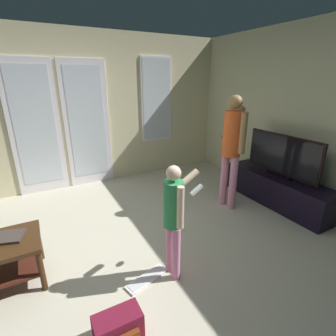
{
  "coord_description": "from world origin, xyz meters",
  "views": [
    {
      "loc": [
        -0.56,
        -2.12,
        1.82
      ],
      "look_at": [
        0.71,
        0.2,
        0.86
      ],
      "focal_mm": 26.82,
      "sensor_mm": 36.0,
      "label": 1
    }
  ],
  "objects_px": {
    "flat_screen_tv": "(282,156)",
    "laptop_closed": "(2,238)",
    "person_adult": "(232,143)",
    "backpack": "(118,328)",
    "person_child": "(174,213)",
    "loose_keyboard": "(147,279)",
    "tv_stand": "(277,190)"
  },
  "relations": [
    {
      "from": "person_adult",
      "to": "person_child",
      "type": "xyz_separation_m",
      "value": [
        -1.41,
        -0.84,
        -0.29
      ]
    },
    {
      "from": "tv_stand",
      "to": "loose_keyboard",
      "type": "relative_size",
      "value": 3.63
    },
    {
      "from": "flat_screen_tv",
      "to": "laptop_closed",
      "type": "distance_m",
      "value": 3.52
    },
    {
      "from": "person_child",
      "to": "person_adult",
      "type": "bearing_deg",
      "value": 30.83
    },
    {
      "from": "person_child",
      "to": "laptop_closed",
      "type": "bearing_deg",
      "value": 153.96
    },
    {
      "from": "tv_stand",
      "to": "person_child",
      "type": "bearing_deg",
      "value": -165.77
    },
    {
      "from": "laptop_closed",
      "to": "flat_screen_tv",
      "type": "bearing_deg",
      "value": 14.32
    },
    {
      "from": "tv_stand",
      "to": "backpack",
      "type": "bearing_deg",
      "value": -161.84
    },
    {
      "from": "laptop_closed",
      "to": "tv_stand",
      "type": "bearing_deg",
      "value": 14.26
    },
    {
      "from": "loose_keyboard",
      "to": "person_adult",
      "type": "bearing_deg",
      "value": 25.26
    },
    {
      "from": "tv_stand",
      "to": "flat_screen_tv",
      "type": "xyz_separation_m",
      "value": [
        -0.0,
        0.0,
        0.54
      ]
    },
    {
      "from": "laptop_closed",
      "to": "person_adult",
      "type": "bearing_deg",
      "value": 19.89
    },
    {
      "from": "loose_keyboard",
      "to": "backpack",
      "type": "bearing_deg",
      "value": -133.93
    },
    {
      "from": "person_child",
      "to": "loose_keyboard",
      "type": "xyz_separation_m",
      "value": [
        -0.27,
        0.05,
        -0.67
      ]
    },
    {
      "from": "flat_screen_tv",
      "to": "laptop_closed",
      "type": "xyz_separation_m",
      "value": [
        -3.5,
        0.15,
        -0.3
      ]
    },
    {
      "from": "person_adult",
      "to": "loose_keyboard",
      "type": "relative_size",
      "value": 3.52
    },
    {
      "from": "loose_keyboard",
      "to": "laptop_closed",
      "type": "bearing_deg",
      "value": 150.7
    },
    {
      "from": "tv_stand",
      "to": "person_child",
      "type": "xyz_separation_m",
      "value": [
        -2.11,
        -0.53,
        0.46
      ]
    },
    {
      "from": "person_adult",
      "to": "laptop_closed",
      "type": "xyz_separation_m",
      "value": [
        -2.8,
        -0.16,
        -0.51
      ]
    },
    {
      "from": "person_adult",
      "to": "loose_keyboard",
      "type": "distance_m",
      "value": 2.08
    },
    {
      "from": "person_child",
      "to": "tv_stand",
      "type": "bearing_deg",
      "value": 14.23
    },
    {
      "from": "tv_stand",
      "to": "backpack",
      "type": "height_order",
      "value": "tv_stand"
    },
    {
      "from": "tv_stand",
      "to": "laptop_closed",
      "type": "relative_size",
      "value": 4.74
    },
    {
      "from": "tv_stand",
      "to": "flat_screen_tv",
      "type": "bearing_deg",
      "value": 114.51
    },
    {
      "from": "tv_stand",
      "to": "loose_keyboard",
      "type": "xyz_separation_m",
      "value": [
        -2.37,
        -0.48,
        -0.21
      ]
    },
    {
      "from": "flat_screen_tv",
      "to": "person_child",
      "type": "relative_size",
      "value": 1.04
    },
    {
      "from": "person_adult",
      "to": "backpack",
      "type": "height_order",
      "value": "person_adult"
    },
    {
      "from": "flat_screen_tv",
      "to": "person_child",
      "type": "distance_m",
      "value": 2.17
    },
    {
      "from": "tv_stand",
      "to": "loose_keyboard",
      "type": "distance_m",
      "value": 2.43
    },
    {
      "from": "flat_screen_tv",
      "to": "loose_keyboard",
      "type": "bearing_deg",
      "value": -168.37
    },
    {
      "from": "tv_stand",
      "to": "laptop_closed",
      "type": "xyz_separation_m",
      "value": [
        -3.5,
        0.15,
        0.24
      ]
    },
    {
      "from": "flat_screen_tv",
      "to": "backpack",
      "type": "height_order",
      "value": "flat_screen_tv"
    }
  ]
}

